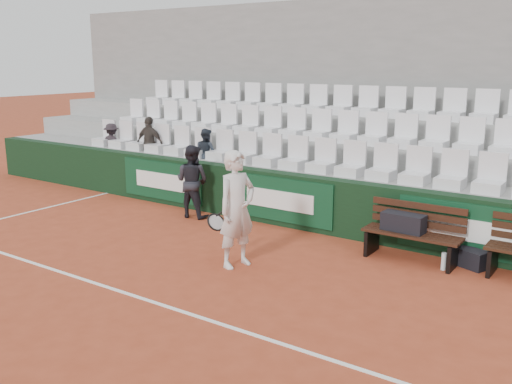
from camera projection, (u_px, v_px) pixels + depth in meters
The scene contains 20 objects.
ground at pixel (138, 297), 7.51m from camera, with size 80.00×80.00×0.00m, color #A54025.
court_baseline at pixel (138, 297), 7.51m from camera, with size 18.00×0.06×0.01m, color white.
back_barrier at pixel (297, 201), 10.56m from camera, with size 18.00×0.34×1.00m.
grandstand_tier_front at pixel (310, 194), 11.11m from camera, with size 18.00×0.95×1.00m, color #989895.
grandstand_tier_mid at pixel (333, 175), 11.82m from camera, with size 18.00×0.95×1.45m, color #989895.
grandstand_tier_back at pixel (353, 158), 12.53m from camera, with size 18.00×0.95×1.90m, color #989896.
grandstand_rear_wall at pixel (367, 99), 12.75m from camera, with size 18.00×0.30×4.40m, color gray.
seat_row_front at pixel (307, 154), 10.78m from camera, with size 11.90×0.44×0.63m, color silver.
seat_row_mid at pixel (331, 126), 11.44m from camera, with size 11.90×0.44×0.63m, color white.
seat_row_back at pixel (352, 100), 12.10m from camera, with size 11.90×0.44×0.63m, color silver.
bench_left at pixel (411, 247), 8.84m from camera, with size 1.50×0.56×0.45m, color #351A10.
sports_bag_left at pixel (403, 222), 8.85m from camera, with size 0.66×0.28×0.28m, color black.
sports_bag_ground at pixel (472, 259), 8.57m from camera, with size 0.45×0.28×0.28m, color black.
water_bottle_near at pixel (374, 242), 9.42m from camera, with size 0.06×0.06×0.23m, color silver.
water_bottle_far at pixel (444, 261), 8.46m from camera, with size 0.07×0.07×0.27m, color silver.
tennis_player at pixel (237, 209), 8.48m from camera, with size 0.78×0.73×1.77m.
ball_kid at pixel (192, 181), 11.22m from camera, with size 0.70×0.55×1.44m, color black.
spectator_a at pixel (111, 126), 13.81m from camera, with size 0.65×0.37×1.00m, color black.
spectator_b at pixel (149, 124), 13.07m from camera, with size 0.73×0.30×1.24m, color #342E29.
spectator_c at pixel (206, 133), 12.16m from camera, with size 0.52×0.41×1.08m, color #202731.
Camera 1 is at (5.26, -4.88, 3.05)m, focal length 40.00 mm.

